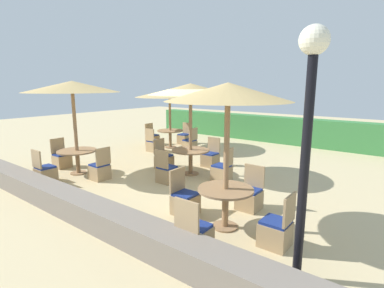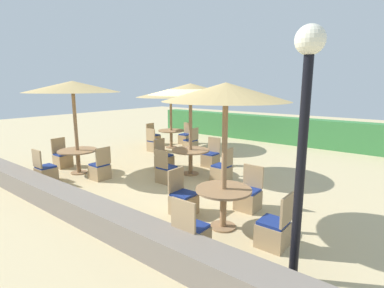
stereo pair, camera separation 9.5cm
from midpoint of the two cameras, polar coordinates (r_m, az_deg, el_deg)
ground_plane at (r=8.59m, az=-2.18°, el=-6.52°), size 40.00×40.00×0.00m
hedge_row at (r=14.28m, az=16.09°, el=2.66°), size 13.00×0.70×1.17m
stone_border at (r=6.57m, az=-20.89°, el=-10.91°), size 10.00×0.56×0.45m
lamp_post at (r=3.94m, az=21.40°, el=6.49°), size 0.36×0.36×3.32m
parasol_front_left at (r=9.30m, az=-21.52°, el=10.06°), size 2.68×2.68×2.72m
round_table_front_left at (r=9.53m, az=-20.67°, el=-1.89°), size 1.13×1.13×0.71m
patio_chair_front_left_east at (r=8.81m, az=-16.82°, el=-4.77°), size 0.46×0.46×0.93m
patio_chair_front_left_south at (r=9.10m, az=-25.85°, el=-4.91°), size 0.46×0.46×0.93m
patio_chair_front_left_west at (r=10.50m, az=-23.20°, el=-2.64°), size 0.46×0.46×0.93m
parasol_front_right at (r=5.23m, az=6.97°, el=9.62°), size 2.22×2.22×2.66m
round_table_front_right at (r=5.61m, az=6.51°, el=-10.07°), size 1.03×1.03×0.76m
patio_chair_front_right_east at (r=5.29m, az=15.83°, el=-15.75°), size 0.46×0.46×0.93m
patio_chair_front_right_west at (r=6.27m, az=-1.26°, el=-10.88°), size 0.46×0.46×0.93m
patio_chair_front_right_south at (r=4.96m, az=0.41°, el=-17.18°), size 0.46×0.46×0.93m
patio_chair_front_right_north at (r=6.59m, az=11.08°, el=-9.94°), size 0.46×0.46×0.93m
parasol_center at (r=8.58m, az=0.05°, el=10.31°), size 2.44×2.44×2.65m
round_table_center at (r=8.82m, az=0.05°, el=-2.04°), size 1.11×1.11×0.74m
patio_chair_center_south at (r=8.19m, az=-4.57°, el=-5.51°), size 0.46×0.46×0.93m
patio_chair_center_west at (r=9.54m, az=-5.09°, el=-3.09°), size 0.46×0.46×0.93m
patio_chair_center_north at (r=9.75m, az=3.86°, el=-2.75°), size 0.46×0.46×0.93m
patio_chair_center_east at (r=8.33m, az=6.02°, el=-5.24°), size 0.46×0.46×0.93m
parasol_back_left at (r=12.42m, az=-3.87°, el=9.60°), size 2.83×2.83×2.43m
round_table_back_left at (r=12.59m, az=-3.77°, el=1.95°), size 1.08×1.08×0.74m
patio_chair_back_left_east at (r=12.03m, az=-0.01°, el=-0.02°), size 0.46×0.46×0.93m
patio_chair_back_left_north at (r=13.42m, az=-1.07°, el=1.16°), size 0.46×0.46×0.93m
patio_chair_back_left_west at (r=13.36m, az=-7.16°, el=1.03°), size 0.46×0.46×0.93m
patio_chair_back_left_south at (r=12.00m, az=-6.97°, el=-0.14°), size 0.46×0.46×0.93m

